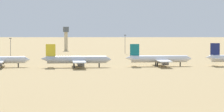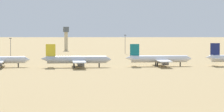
{
  "view_description": "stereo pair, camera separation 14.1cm",
  "coord_description": "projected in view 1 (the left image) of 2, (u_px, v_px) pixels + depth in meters",
  "views": [
    {
      "loc": [
        -45.56,
        -310.92,
        24.72
      ],
      "look_at": [
        -3.48,
        3.98,
        6.0
      ],
      "focal_mm": 88.5,
      "sensor_mm": 36.0,
      "label": 1
    },
    {
      "loc": [
        -45.42,
        -310.94,
        24.72
      ],
      "look_at": [
        -3.48,
        3.98,
        6.0
      ],
      "focal_mm": 88.5,
      "sensor_mm": 36.0,
      "label": 2
    }
  ],
  "objects": [
    {
      "name": "ground",
      "position": [
        119.0,
        67.0,
        315.13
      ],
      "size": [
        4000.0,
        4000.0,
        0.0
      ],
      "primitive_type": "plane",
      "color": "tan"
    },
    {
      "name": "ridge_west",
      "position": [
        68.0,
        16.0,
        1313.17
      ],
      "size": [
        420.54,
        349.44,
        86.74
      ],
      "primitive_type": "pyramid",
      "rotation": [
        0.0,
        0.0,
        -0.08
      ],
      "color": "#7E715C",
      "rests_on": "ground"
    },
    {
      "name": "ridge_center",
      "position": [
        215.0,
        16.0,
        1511.02
      ],
      "size": [
        410.59,
        361.96,
        88.42
      ],
      "primitive_type": "pyramid",
      "rotation": [
        0.0,
        0.0,
        -0.18
      ],
      "color": "gray",
      "rests_on": "ground"
    },
    {
      "name": "parked_jet_yellow_2",
      "position": [
        76.0,
        60.0,
        310.36
      ],
      "size": [
        40.02,
        33.59,
        13.23
      ],
      "rotation": [
        0.0,
        0.0,
        -0.04
      ],
      "color": "silver",
      "rests_on": "ground"
    },
    {
      "name": "parked_jet_teal_3",
      "position": [
        158.0,
        59.0,
        318.55
      ],
      "size": [
        39.31,
        32.94,
        13.01
      ],
      "rotation": [
        0.0,
        0.0,
        -0.03
      ],
      "color": "white",
      "rests_on": "ground"
    },
    {
      "name": "control_tower",
      "position": [
        66.0,
        36.0,
        508.1
      ],
      "size": [
        5.2,
        5.2,
        21.8
      ],
      "color": "#C6B793",
      "rests_on": "ground"
    },
    {
      "name": "light_pole_west",
      "position": [
        125.0,
        43.0,
        451.75
      ],
      "size": [
        1.8,
        0.5,
        15.55
      ],
      "color": "#59595E",
      "rests_on": "ground"
    },
    {
      "name": "light_pole_east",
      "position": [
        10.0,
        46.0,
        416.82
      ],
      "size": [
        1.8,
        0.5,
        13.86
      ],
      "color": "#59595E",
      "rests_on": "ground"
    }
  ]
}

